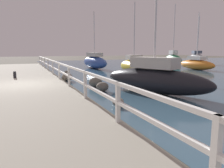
% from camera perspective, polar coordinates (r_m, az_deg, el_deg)
% --- Properties ---
extents(ground_plane, '(120.00, 120.00, 0.00)m').
position_cam_1_polar(ground_plane, '(12.31, -22.50, -1.35)').
color(ground_plane, '#4C473D').
extents(dock_walkway, '(4.58, 36.00, 0.27)m').
position_cam_1_polar(dock_walkway, '(12.28, -22.54, -0.73)').
color(dock_walkway, gray).
rests_on(dock_walkway, ground).
extents(railing, '(0.10, 32.50, 1.01)m').
position_cam_1_polar(railing, '(12.37, -12.57, 3.66)').
color(railing, white).
rests_on(railing, dock_walkway).
extents(boulder_mid_strip, '(0.74, 0.66, 0.55)m').
position_cam_1_polar(boulder_mid_strip, '(12.13, -4.34, 0.49)').
color(boulder_mid_strip, '#666056').
rests_on(boulder_mid_strip, ground).
extents(boulder_water_edge, '(0.43, 0.39, 0.32)m').
position_cam_1_polar(boulder_water_edge, '(8.01, 1.60, -4.73)').
color(boulder_water_edge, gray).
rests_on(boulder_water_edge, ground).
extents(boulder_downstream, '(0.71, 0.64, 0.54)m').
position_cam_1_polar(boulder_downstream, '(14.73, -11.66, 1.79)').
color(boulder_downstream, gray).
rests_on(boulder_downstream, ground).
extents(boulder_near_dock, '(0.48, 0.43, 0.36)m').
position_cam_1_polar(boulder_near_dock, '(18.44, -11.66, 2.92)').
color(boulder_near_dock, '#666056').
rests_on(boulder_near_dock, ground).
extents(boulder_far_strip, '(0.63, 0.57, 0.47)m').
position_cam_1_polar(boulder_far_strip, '(10.84, -2.54, -0.72)').
color(boulder_far_strip, '#666056').
rests_on(boulder_far_strip, ground).
extents(mooring_bollard, '(0.19, 0.19, 0.44)m').
position_cam_1_polar(mooring_bollard, '(15.27, -24.06, 2.29)').
color(mooring_bollard, black).
rests_on(mooring_bollard, dock_walkway).
extents(sailboat_gray, '(3.07, 4.34, 7.32)m').
position_cam_1_polar(sailboat_gray, '(34.07, 21.17, 6.28)').
color(sailboat_gray, gray).
rests_on(sailboat_gray, water_surface).
extents(sailboat_black, '(3.49, 5.79, 6.58)m').
position_cam_1_polar(sailboat_black, '(10.57, 10.90, 1.43)').
color(sailboat_black, black).
rests_on(sailboat_black, water_surface).
extents(sailboat_blue, '(1.70, 6.02, 6.11)m').
position_cam_1_polar(sailboat_blue, '(24.34, -4.59, 5.86)').
color(sailboat_blue, '#2D4C9E').
rests_on(sailboat_blue, water_surface).
extents(sailboat_green, '(1.49, 3.80, 7.62)m').
position_cam_1_polar(sailboat_green, '(29.11, 15.63, 6.19)').
color(sailboat_green, '#236B42').
rests_on(sailboat_green, water_surface).
extents(sailboat_yellow, '(1.94, 4.89, 6.00)m').
position_cam_1_polar(sailboat_yellow, '(19.07, 5.70, 4.73)').
color(sailboat_yellow, gold).
rests_on(sailboat_yellow, water_surface).
extents(sailboat_orange, '(1.41, 4.68, 5.46)m').
position_cam_1_polar(sailboat_orange, '(24.40, 21.22, 4.92)').
color(sailboat_orange, orange).
rests_on(sailboat_orange, water_surface).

